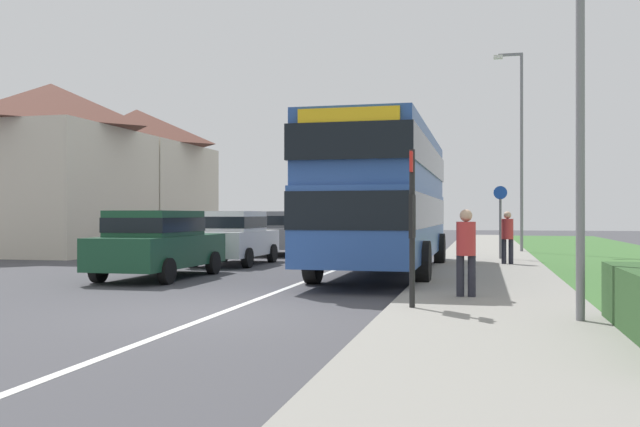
{
  "coord_description": "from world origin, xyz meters",
  "views": [
    {
      "loc": [
        4.08,
        -10.31,
        1.58
      ],
      "look_at": [
        0.62,
        4.2,
        1.6
      ],
      "focal_mm": 38.44,
      "sensor_mm": 36.0,
      "label": 1
    }
  ],
  "objects_px": {
    "pedestrian_at_stop": "(466,248)",
    "bus_stop_sign": "(412,217)",
    "cycle_route_sign": "(500,219)",
    "parked_car_white": "(234,235)",
    "parked_car_grey": "(282,231)",
    "street_lamp_mid": "(519,140)",
    "parked_car_dark_green": "(158,241)",
    "double_decker_bus": "(385,193)",
    "pedestrian_walking_away": "(507,235)"
  },
  "relations": [
    {
      "from": "street_lamp_mid",
      "to": "cycle_route_sign",
      "type": "bearing_deg",
      "value": -99.69
    },
    {
      "from": "pedestrian_walking_away",
      "to": "street_lamp_mid",
      "type": "relative_size",
      "value": 0.21
    },
    {
      "from": "parked_car_grey",
      "to": "pedestrian_walking_away",
      "type": "height_order",
      "value": "parked_car_grey"
    },
    {
      "from": "pedestrian_at_stop",
      "to": "street_lamp_mid",
      "type": "distance_m",
      "value": 16.34
    },
    {
      "from": "cycle_route_sign",
      "to": "pedestrian_at_stop",
      "type": "bearing_deg",
      "value": -94.45
    },
    {
      "from": "double_decker_bus",
      "to": "bus_stop_sign",
      "type": "distance_m",
      "value": 7.33
    },
    {
      "from": "double_decker_bus",
      "to": "parked_car_dark_green",
      "type": "relative_size",
      "value": 2.32
    },
    {
      "from": "parked_car_grey",
      "to": "street_lamp_mid",
      "type": "height_order",
      "value": "street_lamp_mid"
    },
    {
      "from": "parked_car_white",
      "to": "pedestrian_at_stop",
      "type": "height_order",
      "value": "parked_car_white"
    },
    {
      "from": "pedestrian_at_stop",
      "to": "bus_stop_sign",
      "type": "distance_m",
      "value": 1.9
    },
    {
      "from": "parked_car_white",
      "to": "parked_car_grey",
      "type": "xyz_separation_m",
      "value": [
        0.02,
        5.27,
        0.01
      ]
    },
    {
      "from": "bus_stop_sign",
      "to": "street_lamp_mid",
      "type": "height_order",
      "value": "street_lamp_mid"
    },
    {
      "from": "pedestrian_walking_away",
      "to": "cycle_route_sign",
      "type": "bearing_deg",
      "value": 93.35
    },
    {
      "from": "bus_stop_sign",
      "to": "cycle_route_sign",
      "type": "distance_m",
      "value": 12.69
    },
    {
      "from": "pedestrian_walking_away",
      "to": "street_lamp_mid",
      "type": "xyz_separation_m",
      "value": [
        0.69,
        7.35,
        3.58
      ]
    },
    {
      "from": "parked_car_dark_green",
      "to": "street_lamp_mid",
      "type": "relative_size",
      "value": 0.55
    },
    {
      "from": "double_decker_bus",
      "to": "parked_car_grey",
      "type": "relative_size",
      "value": 2.55
    },
    {
      "from": "double_decker_bus",
      "to": "parked_car_grey",
      "type": "bearing_deg",
      "value": 123.74
    },
    {
      "from": "pedestrian_at_stop",
      "to": "bus_stop_sign",
      "type": "height_order",
      "value": "bus_stop_sign"
    },
    {
      "from": "parked_car_dark_green",
      "to": "pedestrian_walking_away",
      "type": "xyz_separation_m",
      "value": [
        8.5,
        5.45,
        0.06
      ]
    },
    {
      "from": "double_decker_bus",
      "to": "bus_stop_sign",
      "type": "xyz_separation_m",
      "value": [
        1.45,
        -7.16,
        -0.6
      ]
    },
    {
      "from": "pedestrian_at_stop",
      "to": "cycle_route_sign",
      "type": "distance_m",
      "value": 10.99
    },
    {
      "from": "parked_car_white",
      "to": "pedestrian_walking_away",
      "type": "bearing_deg",
      "value": 4.64
    },
    {
      "from": "double_decker_bus",
      "to": "pedestrian_walking_away",
      "type": "height_order",
      "value": "double_decker_bus"
    },
    {
      "from": "parked_car_grey",
      "to": "cycle_route_sign",
      "type": "distance_m",
      "value": 8.44
    },
    {
      "from": "double_decker_bus",
      "to": "parked_car_dark_green",
      "type": "xyz_separation_m",
      "value": [
        -5.27,
        -2.47,
        -1.22
      ]
    },
    {
      "from": "pedestrian_at_stop",
      "to": "cycle_route_sign",
      "type": "height_order",
      "value": "cycle_route_sign"
    },
    {
      "from": "street_lamp_mid",
      "to": "pedestrian_at_stop",
      "type": "bearing_deg",
      "value": -96.08
    },
    {
      "from": "parked_car_dark_green",
      "to": "parked_car_white",
      "type": "relative_size",
      "value": 1.12
    },
    {
      "from": "double_decker_bus",
      "to": "pedestrian_walking_away",
      "type": "relative_size",
      "value": 6.08
    },
    {
      "from": "parked_car_white",
      "to": "cycle_route_sign",
      "type": "xyz_separation_m",
      "value": [
        8.17,
        3.12,
        0.51
      ]
    },
    {
      "from": "parked_car_grey",
      "to": "street_lamp_mid",
      "type": "relative_size",
      "value": 0.5
    },
    {
      "from": "bus_stop_sign",
      "to": "parked_car_dark_green",
      "type": "bearing_deg",
      "value": 145.06
    },
    {
      "from": "parked_car_dark_green",
      "to": "pedestrian_at_stop",
      "type": "bearing_deg",
      "value": -22.15
    },
    {
      "from": "parked_car_grey",
      "to": "cycle_route_sign",
      "type": "relative_size",
      "value": 1.58
    },
    {
      "from": "pedestrian_at_stop",
      "to": "cycle_route_sign",
      "type": "relative_size",
      "value": 0.66
    },
    {
      "from": "pedestrian_at_stop",
      "to": "cycle_route_sign",
      "type": "xyz_separation_m",
      "value": [
        0.85,
        10.95,
        0.45
      ]
    },
    {
      "from": "pedestrian_at_stop",
      "to": "parked_car_white",
      "type": "bearing_deg",
      "value": 133.07
    },
    {
      "from": "double_decker_bus",
      "to": "pedestrian_walking_away",
      "type": "xyz_separation_m",
      "value": [
        3.23,
        2.98,
        -1.17
      ]
    },
    {
      "from": "pedestrian_at_stop",
      "to": "street_lamp_mid",
      "type": "relative_size",
      "value": 0.21
    },
    {
      "from": "double_decker_bus",
      "to": "pedestrian_at_stop",
      "type": "distance_m",
      "value": 6.07
    },
    {
      "from": "bus_stop_sign",
      "to": "pedestrian_at_stop",
      "type": "bearing_deg",
      "value": 64.28
    },
    {
      "from": "parked_car_dark_green",
      "to": "double_decker_bus",
      "type": "bearing_deg",
      "value": 25.09
    },
    {
      "from": "parked_car_white",
      "to": "pedestrian_walking_away",
      "type": "height_order",
      "value": "parked_car_white"
    },
    {
      "from": "parked_car_white",
      "to": "pedestrian_at_stop",
      "type": "relative_size",
      "value": 2.35
    },
    {
      "from": "pedestrian_walking_away",
      "to": "bus_stop_sign",
      "type": "distance_m",
      "value": 10.31
    },
    {
      "from": "pedestrian_walking_away",
      "to": "parked_car_grey",
      "type": "bearing_deg",
      "value": 151.02
    },
    {
      "from": "pedestrian_at_stop",
      "to": "pedestrian_walking_away",
      "type": "bearing_deg",
      "value": 83.32
    },
    {
      "from": "pedestrian_walking_away",
      "to": "street_lamp_mid",
      "type": "bearing_deg",
      "value": 84.61
    },
    {
      "from": "bus_stop_sign",
      "to": "street_lamp_mid",
      "type": "xyz_separation_m",
      "value": [
        2.48,
        17.49,
        3.02
      ]
    }
  ]
}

